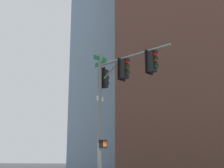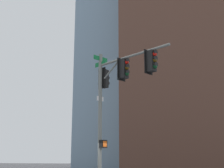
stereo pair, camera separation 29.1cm
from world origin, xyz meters
name	(u,v)px [view 1 (the left image)]	position (x,y,z in m)	size (l,w,h in m)	color
signal_pole_assembly	(116,89)	(-0.72, 0.17, 5.23)	(4.55, 2.59, 7.34)	slate
building_brick_nearside	(186,63)	(-0.13, -44.15, 19.80)	(22.33, 15.11, 39.59)	#4C3328
building_brick_midblock	(189,31)	(-1.57, -38.19, 23.81)	(22.86, 14.41, 47.61)	brown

